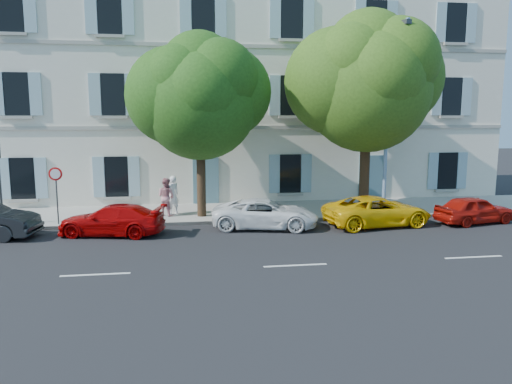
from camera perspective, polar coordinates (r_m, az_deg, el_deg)
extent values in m
plane|color=black|center=(19.47, 1.83, -4.95)|extent=(90.00, 90.00, 0.00)
cube|color=#A09E96|center=(23.74, -0.12, -2.24)|extent=(36.00, 4.50, 0.15)
cube|color=#9E998E|center=(21.64, 0.73, -3.32)|extent=(36.00, 0.16, 0.16)
cube|color=silver|center=(29.03, -1.85, 11.52)|extent=(28.00, 7.00, 12.00)
imported|color=#A60405|center=(20.16, -16.17, -3.09)|extent=(4.36, 2.53, 1.19)
imported|color=white|center=(20.53, 1.09, -2.50)|extent=(4.66, 2.85, 1.21)
imported|color=#EDB50A|center=(21.58, 13.70, -2.12)|extent=(4.77, 2.68, 1.26)
imported|color=#A4120A|center=(23.42, 23.67, -1.85)|extent=(3.71, 2.06, 1.19)
cylinder|color=#3A2819|center=(22.22, -6.28, 1.24)|extent=(0.39, 0.39, 3.14)
ellipsoid|color=#2A5E18|center=(22.04, -6.43, 10.18)|extent=(5.03, 5.03, 5.53)
cylinder|color=#3A2819|center=(23.44, 12.28, 1.93)|extent=(0.46, 0.46, 3.50)
ellipsoid|color=#416E1C|center=(23.31, 12.59, 11.45)|extent=(5.69, 5.69, 6.26)
cylinder|color=#383A3D|center=(22.83, -27.18, 0.30)|extent=(0.10, 0.10, 2.97)
cylinder|color=#383A3D|center=(22.07, -21.77, -0.88)|extent=(0.05, 0.05, 2.01)
cylinder|color=red|center=(21.90, -21.95, 1.93)|extent=(0.55, 0.05, 0.55)
cylinder|color=#7293BF|center=(23.07, 14.72, 7.74)|extent=(0.17, 0.17, 8.33)
cylinder|color=#7293BF|center=(22.73, 15.91, 18.24)|extent=(0.42, 1.44, 0.10)
cube|color=#383A3D|center=(22.05, 16.72, 18.09)|extent=(0.36, 0.51, 0.19)
imported|color=white|center=(22.96, -9.51, -0.33)|extent=(0.77, 0.71, 1.76)
imported|color=#BE7A81|center=(22.65, -10.24, -0.54)|extent=(1.05, 1.02, 1.71)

